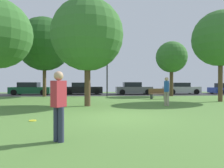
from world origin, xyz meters
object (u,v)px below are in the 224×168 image
at_px(person_thrower, 59,103).
at_px(frisbee_disc, 33,121).
at_px(person_catcher, 167,90).
at_px(maple_tree_near, 171,57).
at_px(oak_tree_left, 44,44).
at_px(parked_car_black, 83,89).
at_px(street_lamp_post, 107,74).
at_px(parked_car_grey, 133,89).
at_px(park_bench, 158,94).
at_px(maple_tree_far, 221,39).
at_px(parked_car_green, 31,89).
at_px(parked_car_silver, 181,89).
at_px(oak_tree_right, 87,35).

bearing_deg(person_thrower, frisbee_disc, 64.19).
height_order(person_thrower, person_catcher, person_catcher).
bearing_deg(maple_tree_near, oak_tree_left, 178.91).
distance_m(person_catcher, parked_car_black, 13.86).
height_order(person_catcher, street_lamp_post, street_lamp_post).
xyz_separation_m(person_catcher, parked_car_grey, (0.16, 12.03, -0.30)).
relative_size(person_catcher, street_lamp_post, 0.39).
height_order(maple_tree_near, parked_car_grey, maple_tree_near).
xyz_separation_m(frisbee_disc, park_bench, (7.67, 9.42, 0.45)).
height_order(maple_tree_far, park_bench, maple_tree_far).
height_order(maple_tree_far, person_catcher, maple_tree_far).
bearing_deg(person_thrower, parked_car_black, 38.28).
bearing_deg(frisbee_disc, street_lamp_post, 75.01).
relative_size(parked_car_green, street_lamp_post, 1.02).
bearing_deg(maple_tree_far, parked_car_green, 150.27).
relative_size(oak_tree_left, person_thrower, 4.73).
height_order(oak_tree_left, frisbee_disc, oak_tree_left).
bearing_deg(maple_tree_near, person_thrower, -119.09).
bearing_deg(parked_car_silver, park_bench, -125.65).
height_order(parked_car_black, park_bench, parked_car_black).
relative_size(oak_tree_left, maple_tree_near, 1.39).
bearing_deg(oak_tree_left, oak_tree_right, -61.26).
height_order(parked_car_silver, street_lamp_post, street_lamp_post).
distance_m(frisbee_disc, park_bench, 12.16).
distance_m(parked_car_green, parked_car_grey, 12.10).
bearing_deg(frisbee_disc, person_thrower, -61.96).
height_order(oak_tree_left, parked_car_grey, oak_tree_left).
relative_size(person_catcher, parked_car_black, 0.38).
bearing_deg(oak_tree_right, parked_car_black, 95.04).
bearing_deg(parked_car_green, street_lamp_post, -22.72).
relative_size(parked_car_silver, park_bench, 2.66).
relative_size(person_catcher, parked_car_green, 0.38).
bearing_deg(park_bench, person_catcher, 78.37).
height_order(oak_tree_right, parked_car_silver, oak_tree_right).
distance_m(oak_tree_right, frisbee_disc, 6.58).
bearing_deg(oak_tree_right, frisbee_disc, -111.34).
bearing_deg(parked_car_grey, oak_tree_left, -162.50).
bearing_deg(oak_tree_right, maple_tree_near, 44.90).
bearing_deg(oak_tree_left, person_catcher, -43.19).
bearing_deg(parked_car_silver, street_lamp_post, -157.96).
relative_size(person_catcher, parked_car_grey, 0.41).
bearing_deg(parked_car_green, frisbee_disc, -72.11).
height_order(person_catcher, frisbee_disc, person_catcher).
distance_m(oak_tree_right, person_catcher, 5.86).
relative_size(oak_tree_left, person_catcher, 4.59).
height_order(oak_tree_right, parked_car_grey, oak_tree_right).
height_order(maple_tree_near, park_bench, maple_tree_near).
xyz_separation_m(parked_car_silver, street_lamp_post, (-9.40, -3.81, 1.60)).
relative_size(person_thrower, parked_car_green, 0.37).
bearing_deg(oak_tree_right, parked_car_silver, 47.38).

